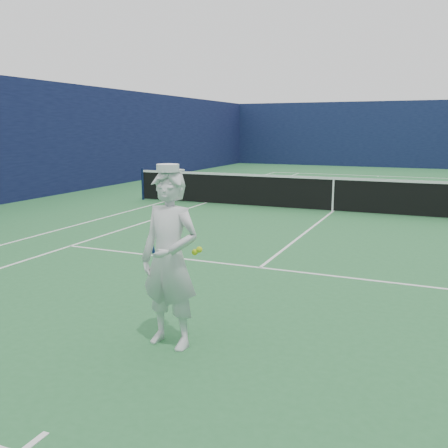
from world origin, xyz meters
name	(u,v)px	position (x,y,z in m)	size (l,w,h in m)	color
ground	(332,212)	(0.00, 0.00, 0.00)	(80.00, 80.00, 0.00)	#286937
court_markings	(332,212)	(0.00, 0.00, 0.00)	(11.03, 23.83, 0.01)	white
windscreen_fence	(335,142)	(0.00, 0.00, 2.00)	(20.12, 36.12, 4.00)	#10183D
tennis_net	(333,193)	(0.00, 0.00, 0.55)	(12.88, 0.09, 1.07)	#141E4C
tennis_player	(170,259)	(0.11, -9.73, 0.98)	(0.79, 0.57, 2.02)	white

